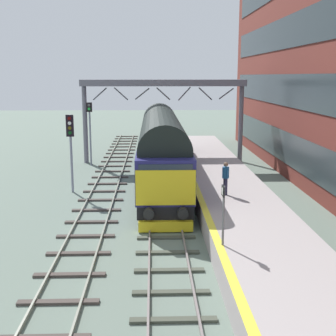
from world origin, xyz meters
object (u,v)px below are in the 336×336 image
Objects in this scene: platform_number_sign at (223,206)px; waiting_passenger at (226,175)px; diesel_locomotive at (161,146)px; signal_post_far at (90,127)px; signal_post_mid at (71,142)px.

platform_number_sign is 6.98m from waiting_passenger.
diesel_locomotive is 3.83× the size of signal_post_far.
diesel_locomotive is 13.52m from platform_number_sign.
platform_number_sign is at bearing 155.43° from waiting_passenger.
signal_post_far reaches higher than signal_post_mid.
waiting_passenger is at bearing -28.82° from signal_post_mid.
signal_post_far is at bearing 129.62° from diesel_locomotive.
signal_post_far is 15.52m from waiting_passenger.
signal_post_far is 2.96× the size of waiting_passenger.
signal_post_mid reaches higher than platform_number_sign.
signal_post_far reaches higher than diesel_locomotive.
signal_post_mid is (-5.36, -1.89, 0.53)m from diesel_locomotive.
waiting_passenger is at bearing -64.91° from diesel_locomotive.
platform_number_sign is at bearing -82.07° from diesel_locomotive.
diesel_locomotive reaches higher than signal_post_mid.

